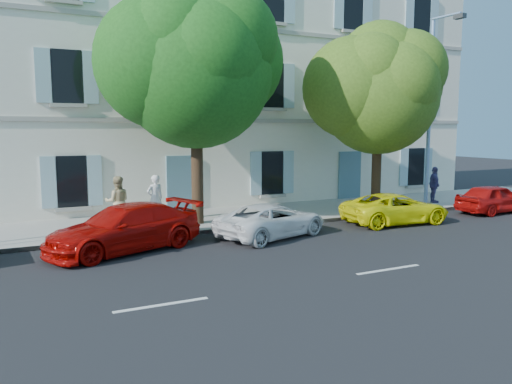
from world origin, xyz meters
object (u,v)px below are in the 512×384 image
tree_left (196,72)px  pedestrian_b (118,202)px  car_red_coupe (124,228)px  pedestrian_a (155,198)px  tree_right (379,95)px  car_white_coupe (272,220)px  car_yellow_supercar (395,209)px  pedestrian_c (434,185)px  car_red_hatchback (494,199)px  street_lamp (433,102)px

tree_left → pedestrian_b: 5.41m
car_red_coupe → pedestrian_b: (0.40, 3.14, 0.36)m
pedestrian_b → pedestrian_a: bearing=-158.8°
car_red_coupe → tree_right: size_ratio=0.63×
tree_left → car_red_coupe: bearing=-141.8°
car_white_coupe → car_yellow_supercar: 5.40m
pedestrian_a → tree_left: bearing=131.5°
tree_right → pedestrian_c: (4.06, 0.69, -4.01)m
car_yellow_supercar → pedestrian_a: bearing=70.6°
car_red_hatchback → pedestrian_c: bearing=15.0°
car_red_coupe → pedestrian_a: (1.84, 3.47, 0.35)m
tree_left → street_lamp: tree_left is taller
car_yellow_supercar → car_red_hatchback: 5.54m
car_yellow_supercar → pedestrian_b: (-9.87, 3.27, 0.47)m
car_red_hatchback → pedestrian_c: (-0.82, 2.64, 0.38)m
car_white_coupe → pedestrian_b: size_ratio=2.27×
car_red_hatchback → tree_right: size_ratio=0.49×
car_yellow_supercar → street_lamp: size_ratio=0.51×
pedestrian_a → car_red_coupe: bearing=49.2°
car_red_coupe → pedestrian_a: 3.94m
car_red_coupe → pedestrian_b: pedestrian_b is taller
pedestrian_b → car_red_hatchback: bearing=176.5°
car_red_coupe → pedestrian_c: bearing=80.4°
car_red_hatchback → tree_left: size_ratio=0.43×
car_white_coupe → pedestrian_b: 5.59m
pedestrian_a → pedestrian_c: size_ratio=1.05×
street_lamp → pedestrian_a: size_ratio=4.62×
car_white_coupe → tree_right: (6.06, 2.04, 4.44)m
tree_right → car_red_coupe: bearing=-170.3°
pedestrian_b → car_yellow_supercar: bearing=170.0°
car_red_hatchback → tree_right: (-4.88, 1.95, 4.38)m
pedestrian_a → tree_right: bearing=157.2°
tree_right → pedestrian_c: tree_right is taller
pedestrian_c → car_yellow_supercar: bearing=143.2°
tree_left → pedestrian_a: bearing=144.3°
car_white_coupe → pedestrian_a: (-3.03, 3.65, 0.47)m
car_red_hatchback → car_yellow_supercar: bearing=88.3°
pedestrian_a → car_yellow_supercar: bearing=144.0°
tree_left → tree_right: size_ratio=1.13×
car_yellow_supercar → pedestrian_a: 9.18m
street_lamp → pedestrian_c: bearing=35.1°
street_lamp → pedestrian_c: 4.07m
pedestrian_c → car_red_hatchback: bearing=-139.3°
pedestrian_a → pedestrian_b: 1.48m
car_red_hatchback → pedestrian_a: 14.42m
tree_right → car_yellow_supercar: bearing=-108.4°
pedestrian_b → street_lamp: bearing=-177.6°
car_red_coupe → pedestrian_c: 15.21m
pedestrian_c → tree_left: bearing=113.7°
car_red_hatchback → car_red_coupe: bearing=87.5°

